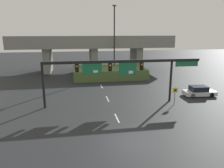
{
  "coord_description": "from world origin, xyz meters",
  "views": [
    {
      "loc": [
        -4.0,
        -15.76,
        8.75
      ],
      "look_at": [
        0.0,
        7.86,
        2.87
      ],
      "focal_mm": 35.0,
      "sensor_mm": 36.0,
      "label": 1
    }
  ],
  "objects": [
    {
      "name": "overpass_bridge",
      "position": [
        0.0,
        32.68,
        5.24
      ],
      "size": [
        34.67,
        7.6,
        7.71
      ],
      "color": "gray",
      "rests_on": "ground"
    },
    {
      "name": "speed_limit_sign",
      "position": [
        7.68,
        7.82,
        1.4
      ],
      "size": [
        0.6,
        0.11,
        2.15
      ],
      "color": "#4C4C4C",
      "rests_on": "ground"
    },
    {
      "name": "parked_sedan_near_right",
      "position": [
        12.59,
        10.62,
        0.65
      ],
      "size": [
        4.37,
        2.07,
        1.4
      ],
      "rotation": [
        0.0,
        0.0,
        -0.07
      ],
      "color": "silver",
      "rests_on": "ground"
    },
    {
      "name": "grass_embankment",
      "position": [
        2.28,
        24.78,
        0.93
      ],
      "size": [
        13.42,
        7.65,
        1.87
      ],
      "color": "#4C6033",
      "rests_on": "ground"
    },
    {
      "name": "ground_plane",
      "position": [
        0.0,
        0.0,
        0.0
      ],
      "size": [
        160.0,
        160.0,
        0.0
      ],
      "primitive_type": "plane",
      "color": "black"
    },
    {
      "name": "highway_light_pole_near",
      "position": [
        3.91,
        28.19,
        7.17
      ],
      "size": [
        0.7,
        0.36,
        13.58
      ],
      "color": "black",
      "rests_on": "ground"
    },
    {
      "name": "signal_gantry",
      "position": [
        1.27,
        9.23,
        4.46
      ],
      "size": [
        19.07,
        0.44,
        5.38
      ],
      "color": "black",
      "rests_on": "ground"
    },
    {
      "name": "lane_markings",
      "position": [
        0.0,
        14.7,
        0.0
      ],
      "size": [
        0.14,
        22.19,
        0.01
      ],
      "color": "silver",
      "rests_on": "ground"
    }
  ]
}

